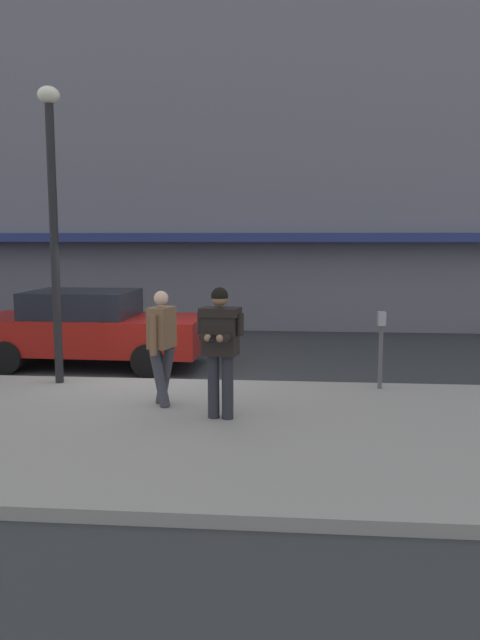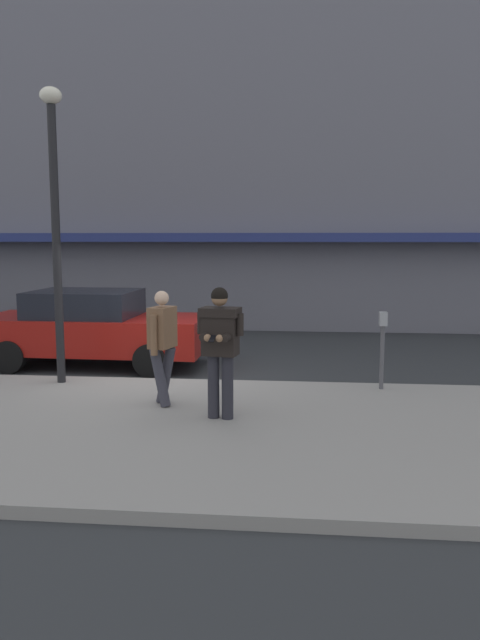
# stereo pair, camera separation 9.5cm
# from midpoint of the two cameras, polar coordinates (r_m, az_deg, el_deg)

# --- Properties ---
(ground_plane) EXTENTS (80.00, 80.00, 0.00)m
(ground_plane) POSITION_cam_midpoint_polar(r_m,az_deg,el_deg) (11.34, -7.85, -5.77)
(ground_plane) COLOR #2B2D30
(sidewalk) EXTENTS (32.00, 5.30, 0.14)m
(sidewalk) POSITION_cam_midpoint_polar(r_m,az_deg,el_deg) (8.44, -5.50, -9.95)
(sidewalk) COLOR gray
(sidewalk) RESTS_ON ground
(curb_paint_line) EXTENTS (28.00, 0.12, 0.01)m
(curb_paint_line) POSITION_cam_midpoint_polar(r_m,az_deg,el_deg) (11.21, -2.78, -5.85)
(curb_paint_line) COLOR silver
(curb_paint_line) RESTS_ON ground
(storefront_facade) EXTENTS (28.00, 4.70, 13.91)m
(storefront_facade) POSITION_cam_midpoint_polar(r_m,az_deg,el_deg) (19.79, 0.62, 20.24)
(storefront_facade) COLOR slate
(storefront_facade) RESTS_ON ground
(parked_sedan_mid) EXTENTS (4.55, 2.02, 1.54)m
(parked_sedan_mid) POSITION_cam_midpoint_polar(r_m,az_deg,el_deg) (12.95, -13.80, -0.70)
(parked_sedan_mid) COLOR maroon
(parked_sedan_mid) RESTS_ON ground
(man_texting_on_phone) EXTENTS (0.64, 0.62, 1.81)m
(man_texting_on_phone) POSITION_cam_midpoint_polar(r_m,az_deg,el_deg) (8.41, -2.15, -1.70)
(man_texting_on_phone) COLOR #23232B
(man_texting_on_phone) RESTS_ON sidewalk
(pedestrian_dark_coat) EXTENTS (0.40, 0.58, 1.70)m
(pedestrian_dark_coat) POSITION_cam_midpoint_polar(r_m,az_deg,el_deg) (9.19, -7.45, -1.87)
(pedestrian_dark_coat) COLOR #33333D
(pedestrian_dark_coat) RESTS_ON sidewalk
(street_lamp_post) EXTENTS (0.36, 0.36, 4.88)m
(street_lamp_post) POSITION_cam_midpoint_polar(r_m,az_deg,el_deg) (10.89, -16.98, 10.07)
(street_lamp_post) COLOR black
(street_lamp_post) RESTS_ON sidewalk
(parking_meter) EXTENTS (0.12, 0.18, 1.27)m
(parking_meter) POSITION_cam_midpoint_polar(r_m,az_deg,el_deg) (10.37, 12.52, -1.68)
(parking_meter) COLOR #4C4C51
(parking_meter) RESTS_ON sidewalk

